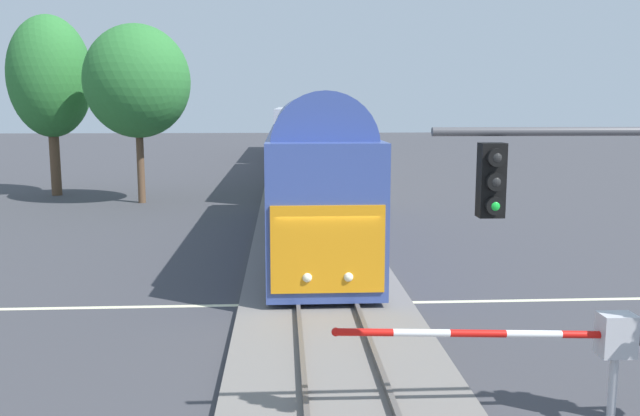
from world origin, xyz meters
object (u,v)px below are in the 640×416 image
object	(u,v)px
commuter_train	(298,140)
crossing_gate_near	(586,338)
pine_left_background	(50,77)
oak_behind_train	(137,82)

from	to	relation	value
commuter_train	crossing_gate_near	xyz separation A→B (m)	(3.79, -36.36, -1.32)
crossing_gate_near	pine_left_background	xyz separation A→B (m)	(-17.87, 28.79, 5.28)
commuter_train	pine_left_background	world-z (taller)	pine_left_background
crossing_gate_near	oak_behind_train	distance (m)	28.72
oak_behind_train	pine_left_background	bearing A→B (deg)	148.89
crossing_gate_near	pine_left_background	world-z (taller)	pine_left_background
commuter_train	oak_behind_train	xyz separation A→B (m)	(-8.55, -10.91, 3.61)
oak_behind_train	pine_left_background	size ratio (longest dim) A/B	0.92
commuter_train	oak_behind_train	size ratio (longest dim) A/B	7.06
crossing_gate_near	oak_behind_train	size ratio (longest dim) A/B	0.55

